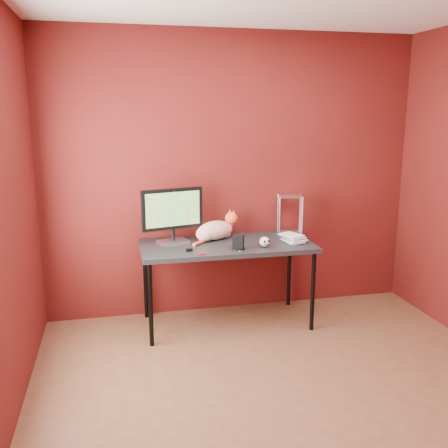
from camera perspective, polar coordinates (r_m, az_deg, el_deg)
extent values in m
cube|color=#58311E|center=(3.51, 8.16, -19.83)|extent=(3.50, 3.50, 0.01)
cube|color=#4E0F0E|center=(4.67, 1.06, 5.58)|extent=(3.50, 0.02, 2.60)
cube|color=black|center=(4.39, 0.30, -2.50)|extent=(1.50, 0.70, 0.04)
cylinder|color=black|center=(4.13, -8.39, -9.15)|extent=(0.04, 0.04, 0.71)
cylinder|color=black|center=(4.44, 10.11, -7.61)|extent=(0.04, 0.04, 0.71)
cylinder|color=black|center=(4.69, -8.96, -6.44)|extent=(0.04, 0.04, 0.71)
cylinder|color=black|center=(4.96, 7.45, -5.30)|extent=(0.04, 0.04, 0.71)
cube|color=silver|center=(4.43, -5.84, -2.00)|extent=(0.29, 0.24, 0.02)
cylinder|color=black|center=(4.42, -5.86, -1.19)|extent=(0.04, 0.04, 0.11)
cube|color=black|center=(4.37, -5.92, 1.73)|extent=(0.55, 0.17, 0.36)
cube|color=#204E14|center=(4.37, -5.92, 1.73)|extent=(0.48, 0.13, 0.30)
ellipsoid|color=#D2592C|center=(4.49, -1.02, -0.73)|extent=(0.41, 0.32, 0.17)
ellipsoid|color=#D2592C|center=(4.44, -2.14, -1.12)|extent=(0.22, 0.22, 0.14)
sphere|color=white|center=(4.56, 0.08, -0.87)|extent=(0.12, 0.12, 0.12)
sphere|color=#DB522A|center=(4.58, 0.84, 0.62)|extent=(0.12, 0.12, 0.12)
cone|color=#DB522A|center=(4.55, 1.12, 1.29)|extent=(0.04, 0.04, 0.05)
cone|color=#DB522A|center=(4.59, 0.67, 1.41)|extent=(0.04, 0.04, 0.05)
cylinder|color=red|center=(4.58, 0.68, 0.01)|extent=(0.09, 0.09, 0.01)
cylinder|color=#DB522A|center=(4.36, -2.79, -2.12)|extent=(0.15, 0.17, 0.03)
ellipsoid|color=white|center=(4.27, 4.66, -2.05)|extent=(0.09, 0.09, 0.09)
ellipsoid|color=black|center=(4.23, 4.58, -2.05)|extent=(0.02, 0.01, 0.03)
ellipsoid|color=black|center=(4.24, 5.04, -2.02)|extent=(0.02, 0.01, 0.03)
cube|color=black|center=(4.24, 4.81, -2.37)|extent=(0.05, 0.01, 0.00)
cylinder|color=black|center=(4.20, 1.64, -2.80)|extent=(0.11, 0.11, 0.02)
cube|color=black|center=(4.18, 1.65, -1.99)|extent=(0.11, 0.11, 0.11)
imported|color=beige|center=(4.42, 7.15, -0.88)|extent=(0.17, 0.22, 0.20)
imported|color=beige|center=(4.37, 7.22, 1.66)|extent=(0.19, 0.23, 0.20)
imported|color=beige|center=(4.34, 7.29, 4.24)|extent=(0.21, 0.24, 0.20)
imported|color=beige|center=(4.32, 7.37, 6.87)|extent=(0.22, 0.24, 0.20)
cylinder|color=silver|center=(4.64, 6.69, 0.83)|extent=(0.01, 0.01, 0.37)
cylinder|color=silver|center=(4.71, 9.12, 0.95)|extent=(0.01, 0.01, 0.37)
cylinder|color=silver|center=(4.80, 6.01, 1.25)|extent=(0.01, 0.01, 0.37)
cylinder|color=silver|center=(4.87, 8.37, 1.36)|extent=(0.01, 0.01, 0.37)
cube|color=silver|center=(4.79, 7.49, -0.93)|extent=(0.25, 0.22, 0.01)
cube|color=silver|center=(4.72, 7.61, 3.16)|extent=(0.25, 0.22, 0.01)
cube|color=#A10C23|center=(4.05, -2.63, -3.41)|extent=(0.07, 0.03, 0.01)
cube|color=black|center=(4.15, -3.99, -2.96)|extent=(0.06, 0.04, 0.02)
cylinder|color=silver|center=(4.16, 1.92, -3.06)|extent=(0.04, 0.04, 0.00)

